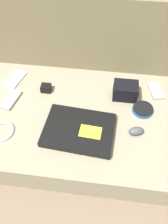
% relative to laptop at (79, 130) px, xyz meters
% --- Properties ---
extents(ground_plane, '(8.00, 8.00, 0.00)m').
position_rel_laptop_xyz_m(ground_plane, '(0.01, 0.09, -0.17)').
color(ground_plane, '#7A6651').
extents(couch_seat, '(1.08, 0.62, 0.16)m').
position_rel_laptop_xyz_m(couch_seat, '(0.01, 0.09, -0.09)').
color(couch_seat, gray).
rests_on(couch_seat, ground_plane).
extents(couch_backrest, '(1.08, 0.20, 0.54)m').
position_rel_laptop_xyz_m(couch_backrest, '(0.01, 0.50, 0.10)').
color(couch_backrest, '#756B4C').
rests_on(couch_backrest, ground_plane).
extents(laptop, '(0.31, 0.23, 0.03)m').
position_rel_laptop_xyz_m(laptop, '(0.00, 0.00, 0.00)').
color(laptop, black).
rests_on(laptop, couch_seat).
extents(computer_mouse, '(0.07, 0.05, 0.04)m').
position_rel_laptop_xyz_m(computer_mouse, '(0.24, 0.02, 0.00)').
color(computer_mouse, '#4C4C51').
rests_on(computer_mouse, couch_seat).
extents(speaker_puck, '(0.09, 0.09, 0.02)m').
position_rel_laptop_xyz_m(speaker_puck, '(0.27, 0.15, -0.00)').
color(speaker_puck, '#1E569E').
rests_on(speaker_puck, couch_seat).
extents(phone_silver, '(0.08, 0.12, 0.01)m').
position_rel_laptop_xyz_m(phone_silver, '(0.34, 0.28, -0.01)').
color(phone_silver, '#99999E').
rests_on(phone_silver, couch_seat).
extents(phone_black, '(0.10, 0.14, 0.01)m').
position_rel_laptop_xyz_m(phone_black, '(-0.38, 0.28, -0.01)').
color(phone_black, silver).
rests_on(phone_black, couch_seat).
extents(phone_small, '(0.08, 0.13, 0.01)m').
position_rel_laptop_xyz_m(phone_small, '(-0.35, 0.13, -0.01)').
color(phone_small, '#99999E').
rests_on(phone_small, couch_seat).
extents(camera_pouch, '(0.11, 0.08, 0.08)m').
position_rel_laptop_xyz_m(camera_pouch, '(0.19, 0.23, 0.02)').
color(camera_pouch, black).
rests_on(camera_pouch, couch_seat).
extents(charger_brick, '(0.05, 0.04, 0.03)m').
position_rel_laptop_xyz_m(charger_brick, '(-0.20, 0.22, 0.00)').
color(charger_brick, black).
rests_on(charger_brick, couch_seat).
extents(cable_coil, '(0.10, 0.10, 0.01)m').
position_rel_laptop_xyz_m(cable_coil, '(-0.33, -0.04, -0.01)').
color(cable_coil, white).
rests_on(cable_coil, couch_seat).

